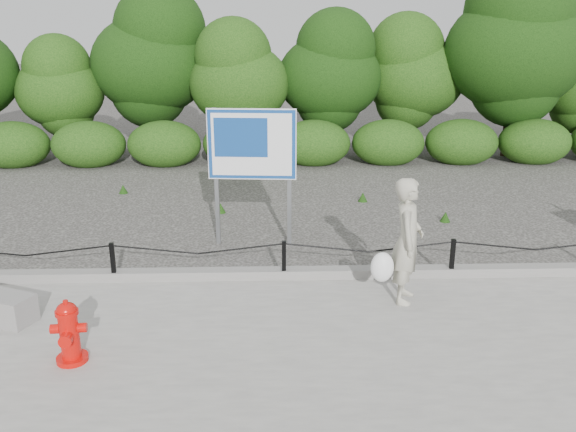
# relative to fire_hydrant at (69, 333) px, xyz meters

# --- Properties ---
(ground) EXTENTS (90.00, 90.00, 0.00)m
(ground) POSITION_rel_fire_hydrant_xyz_m (2.45, 2.19, -0.44)
(ground) COLOR #2D2B28
(ground) RESTS_ON ground
(sidewalk) EXTENTS (14.00, 4.00, 0.08)m
(sidewalk) POSITION_rel_fire_hydrant_xyz_m (2.45, 0.19, -0.40)
(sidewalk) COLOR gray
(sidewalk) RESTS_ON ground
(curb) EXTENTS (14.00, 0.22, 0.14)m
(curb) POSITION_rel_fire_hydrant_xyz_m (2.45, 2.24, -0.29)
(curb) COLOR slate
(curb) RESTS_ON sidewalk
(chain_barrier) EXTENTS (10.06, 0.06, 0.60)m
(chain_barrier) POSITION_rel_fire_hydrant_xyz_m (2.45, 2.19, 0.02)
(chain_barrier) COLOR black
(chain_barrier) RESTS_ON sidewalk
(treeline) EXTENTS (20.15, 3.92, 5.20)m
(treeline) POSITION_rel_fire_hydrant_xyz_m (3.06, 11.11, 2.13)
(treeline) COLOR black
(treeline) RESTS_ON ground
(fire_hydrant) EXTENTS (0.40, 0.41, 0.76)m
(fire_hydrant) POSITION_rel_fire_hydrant_xyz_m (0.00, 0.00, 0.00)
(fire_hydrant) COLOR red
(fire_hydrant) RESTS_ON sidewalk
(pedestrian) EXTENTS (0.79, 0.72, 1.73)m
(pedestrian) POSITION_rel_fire_hydrant_xyz_m (4.06, 1.45, 0.48)
(pedestrian) COLOR #ABA692
(pedestrian) RESTS_ON sidewalk
(advertising_sign) EXTENTS (1.48, 0.22, 2.37)m
(advertising_sign) POSITION_rel_fire_hydrant_xyz_m (1.96, 3.86, 1.23)
(advertising_sign) COLOR slate
(advertising_sign) RESTS_ON ground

